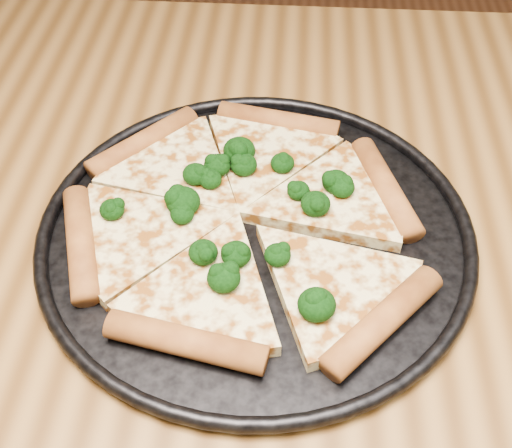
{
  "coord_description": "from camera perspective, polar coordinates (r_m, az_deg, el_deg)",
  "views": [
    {
      "loc": [
        -0.03,
        -0.41,
        1.21
      ],
      "look_at": [
        -0.05,
        0.01,
        0.77
      ],
      "focal_mm": 46.33,
      "sensor_mm": 36.0,
      "label": 1
    }
  ],
  "objects": [
    {
      "name": "pizza_pan",
      "position": [
        0.62,
        -0.0,
        -0.51
      ],
      "size": [
        0.41,
        0.41,
        0.02
      ],
      "color": "black",
      "rests_on": "dining_table"
    },
    {
      "name": "pizza",
      "position": [
        0.62,
        -1.2,
        0.68
      ],
      "size": [
        0.35,
        0.34,
        0.03
      ],
      "rotation": [
        0.0,
        0.0,
        -0.21
      ],
      "color": "beige",
      "rests_on": "pizza_pan"
    },
    {
      "name": "dining_table",
      "position": [
        0.69,
        4.45,
        -6.87
      ],
      "size": [
        1.2,
        0.9,
        0.75
      ],
      "color": "brown",
      "rests_on": "ground"
    },
    {
      "name": "broccoli_florets",
      "position": [
        0.61,
        -0.82,
        1.53
      ],
      "size": [
        0.24,
        0.22,
        0.02
      ],
      "color": "black",
      "rests_on": "pizza"
    }
  ]
}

